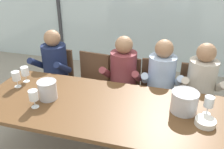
# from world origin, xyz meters

# --- Properties ---
(ground) EXTENTS (14.00, 14.00, 0.00)m
(ground) POSITION_xyz_m (0.00, 1.00, 0.00)
(ground) COLOR #9E9384
(window_glass_panel) EXTENTS (7.55, 0.03, 2.60)m
(window_glass_panel) POSITION_xyz_m (0.00, 2.58, 1.30)
(window_glass_panel) COLOR silver
(window_glass_panel) RESTS_ON ground
(dining_table) EXTENTS (2.35, 0.94, 0.77)m
(dining_table) POSITION_xyz_m (0.00, 0.00, 0.70)
(dining_table) COLOR brown
(dining_table) RESTS_ON ground
(chair_near_curtain) EXTENTS (0.45, 0.45, 0.87)m
(chair_near_curtain) POSITION_xyz_m (-0.96, 0.90, 0.51)
(chair_near_curtain) COLOR brown
(chair_near_curtain) RESTS_ON ground
(chair_left_of_center) EXTENTS (0.48, 0.48, 0.87)m
(chair_left_of_center) POSITION_xyz_m (-0.43, 0.88, 0.51)
(chair_left_of_center) COLOR brown
(chair_left_of_center) RESTS_ON ground
(chair_center) EXTENTS (0.49, 0.49, 0.87)m
(chair_center) POSITION_xyz_m (-0.01, 0.86, 0.51)
(chair_center) COLOR brown
(chair_center) RESTS_ON ground
(chair_right_of_center) EXTENTS (0.50, 0.50, 0.87)m
(chair_right_of_center) POSITION_xyz_m (0.44, 0.91, 0.51)
(chair_right_of_center) COLOR brown
(chair_right_of_center) RESTS_ON ground
(chair_near_window_right) EXTENTS (0.46, 0.46, 0.87)m
(chair_near_window_right) POSITION_xyz_m (0.90, 0.88, 0.51)
(chair_near_window_right) COLOR brown
(chair_near_window_right) RESTS_ON ground
(person_navy_polo) EXTENTS (0.48, 0.63, 1.19)m
(person_navy_polo) POSITION_xyz_m (-0.92, 0.74, 0.68)
(person_navy_polo) COLOR #192347
(person_navy_polo) RESTS_ON ground
(person_maroon_top) EXTENTS (0.46, 0.61, 1.19)m
(person_maroon_top) POSITION_xyz_m (0.01, 0.74, 0.68)
(person_maroon_top) COLOR brown
(person_maroon_top) RESTS_ON ground
(person_pale_blue_shirt) EXTENTS (0.49, 0.63, 1.19)m
(person_pale_blue_shirt) POSITION_xyz_m (0.48, 0.74, 0.68)
(person_pale_blue_shirt) COLOR #9EB2D1
(person_pale_blue_shirt) RESTS_ON ground
(person_beige_jumper) EXTENTS (0.46, 0.61, 1.19)m
(person_beige_jumper) POSITION_xyz_m (0.92, 0.74, 0.68)
(person_beige_jumper) COLOR #B7AD9E
(person_beige_jumper) RESTS_ON ground
(ice_bucket_primary) EXTENTS (0.19, 0.19, 0.19)m
(ice_bucket_primary) POSITION_xyz_m (-0.54, -0.03, 0.87)
(ice_bucket_primary) COLOR #B7B7BC
(ice_bucket_primary) RESTS_ON dining_table
(ice_bucket_secondary) EXTENTS (0.24, 0.24, 0.20)m
(ice_bucket_secondary) POSITION_xyz_m (0.73, 0.11, 0.87)
(ice_bucket_secondary) COLOR #B7B7BC
(ice_bucket_secondary) RESTS_ON dining_table
(tasting_bowl) EXTENTS (0.17, 0.17, 0.05)m
(tasting_bowl) POSITION_xyz_m (0.91, -0.04, 0.80)
(tasting_bowl) COLOR silver
(tasting_bowl) RESTS_ON dining_table
(wine_glass_by_left_taster) EXTENTS (0.08, 0.08, 0.17)m
(wine_glass_by_left_taster) POSITION_xyz_m (-0.58, -0.19, 0.89)
(wine_glass_by_left_taster) COLOR silver
(wine_glass_by_left_taster) RESTS_ON dining_table
(wine_glass_near_bucket) EXTENTS (0.08, 0.08, 0.17)m
(wine_glass_near_bucket) POSITION_xyz_m (0.93, 0.12, 0.89)
(wine_glass_near_bucket) COLOR silver
(wine_glass_near_bucket) RESTS_ON dining_table
(wine_glass_center_pour) EXTENTS (0.08, 0.08, 0.17)m
(wine_glass_center_pour) POSITION_xyz_m (-0.94, 0.22, 0.89)
(wine_glass_center_pour) COLOR silver
(wine_glass_center_pour) RESTS_ON dining_table
(wine_glass_by_right_taster) EXTENTS (0.08, 0.08, 0.17)m
(wine_glass_by_right_taster) POSITION_xyz_m (-0.97, 0.09, 0.90)
(wine_glass_by_right_taster) COLOR silver
(wine_glass_by_right_taster) RESTS_ON dining_table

